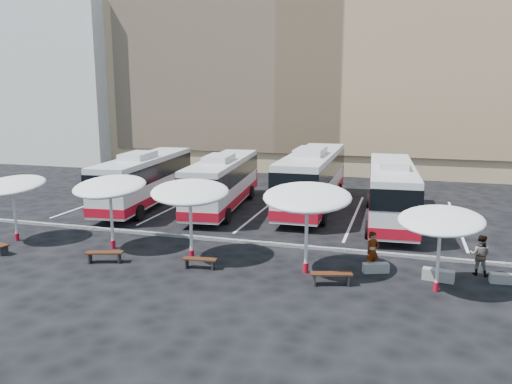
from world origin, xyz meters
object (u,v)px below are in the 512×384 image
(wood_bench_1, at_px, (105,254))
(passenger_0, at_px, (373,251))
(conc_bench_2, at_px, (504,279))
(passenger_1, at_px, (480,255))
(sunshade_3, at_px, (307,197))
(bus_3, at_px, (391,190))
(bus_2, at_px, (313,177))
(sunshade_4, at_px, (441,221))
(sunshade_0, at_px, (12,186))
(conc_bench_0, at_px, (376,268))
(wood_bench_3, at_px, (331,276))
(wood_bench_2, at_px, (200,261))
(sunshade_2, at_px, (190,192))
(bus_1, at_px, (223,181))
(conc_bench_1, at_px, (438,275))
(bus_0, at_px, (145,178))
(sunshade_1, at_px, (110,187))

(wood_bench_1, height_order, passenger_0, passenger_0)
(conc_bench_2, height_order, passenger_1, passenger_1)
(wood_bench_1, distance_m, conc_bench_2, 17.13)
(sunshade_3, bearing_deg, bus_3, 72.58)
(bus_2, height_order, sunshade_4, bus_2)
(sunshade_0, relative_size, conc_bench_0, 3.14)
(wood_bench_3, bearing_deg, wood_bench_2, 177.09)
(wood_bench_2, height_order, conc_bench_0, wood_bench_2)
(sunshade_4, bearing_deg, sunshade_2, 175.37)
(bus_1, relative_size, wood_bench_3, 6.87)
(sunshade_0, bearing_deg, conc_bench_1, 0.69)
(sunshade_0, bearing_deg, sunshade_2, -0.57)
(sunshade_0, height_order, conc_bench_2, sunshade_0)
(sunshade_3, relative_size, sunshade_4, 1.07)
(bus_0, height_order, passenger_0, bus_0)
(sunshade_2, bearing_deg, bus_1, 102.18)
(bus_0, xyz_separation_m, conc_bench_1, (18.41, -9.11, -1.70))
(sunshade_2, bearing_deg, passenger_0, 5.31)
(sunshade_3, bearing_deg, wood_bench_1, -171.63)
(sunshade_3, relative_size, wood_bench_3, 2.43)
(sunshade_3, distance_m, conc_bench_0, 4.32)
(conc_bench_2, height_order, passenger_0, passenger_0)
(passenger_0, distance_m, passenger_1, 4.46)
(sunshade_4, xyz_separation_m, wood_bench_1, (-14.29, -0.75, -2.45))
(bus_3, height_order, sunshade_3, sunshade_3)
(bus_0, bearing_deg, bus_1, 1.98)
(sunshade_1, relative_size, conc_bench_0, 3.34)
(bus_1, xyz_separation_m, sunshade_1, (-2.19, -9.82, 1.22))
(sunshade_4, bearing_deg, bus_2, 119.28)
(conc_bench_1, bearing_deg, sunshade_1, -179.98)
(bus_2, distance_m, wood_bench_3, 13.89)
(bus_0, distance_m, bus_1, 5.41)
(bus_1, distance_m, wood_bench_3, 14.66)
(bus_2, height_order, sunshade_3, bus_2)
(bus_3, height_order, wood_bench_2, bus_3)
(bus_1, distance_m, wood_bench_1, 11.96)
(bus_0, distance_m, sunshade_2, 12.17)
(sunshade_1, relative_size, wood_bench_1, 2.14)
(sunshade_0, distance_m, wood_bench_3, 16.92)
(wood_bench_1, bearing_deg, sunshade_1, 112.37)
(wood_bench_3, bearing_deg, conc_bench_1, 22.78)
(bus_0, distance_m, bus_3, 16.18)
(wood_bench_3, bearing_deg, bus_1, 127.55)
(bus_0, relative_size, sunshade_4, 3.09)
(sunshade_0, height_order, sunshade_1, sunshade_1)
(bus_3, relative_size, wood_bench_2, 7.81)
(conc_bench_2, bearing_deg, conc_bench_0, -177.70)
(sunshade_3, xyz_separation_m, conc_bench_2, (7.94, 1.08, -3.11))
(wood_bench_2, xyz_separation_m, conc_bench_2, (12.50, 1.89, -0.16))
(bus_1, xyz_separation_m, passenger_0, (10.35, -9.41, -1.02))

